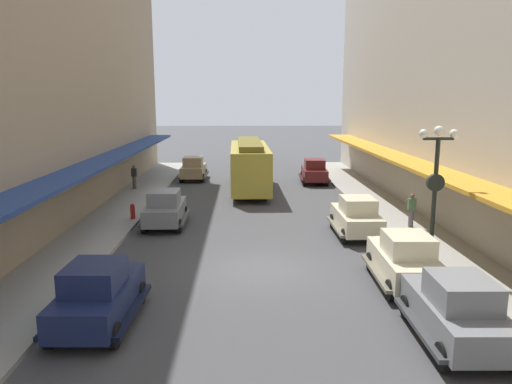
{
  "coord_description": "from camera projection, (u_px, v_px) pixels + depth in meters",
  "views": [
    {
      "loc": [
        -0.62,
        -16.99,
        6.23
      ],
      "look_at": [
        0.0,
        6.0,
        1.8
      ],
      "focal_mm": 33.74,
      "sensor_mm": 36.0,
      "label": 1
    }
  ],
  "objects": [
    {
      "name": "parked_car_5",
      "position": [
        405.0,
        258.0,
        16.29
      ],
      "size": [
        2.25,
        4.3,
        1.84
      ],
      "color": "beige",
      "rests_on": "ground"
    },
    {
      "name": "pedestrian_0",
      "position": [
        411.0,
        210.0,
        23.18
      ],
      "size": [
        0.36,
        0.24,
        1.64
      ],
      "color": "slate",
      "rests_on": "sidewalk_right"
    },
    {
      "name": "parked_car_4",
      "position": [
        356.0,
        216.0,
        22.27
      ],
      "size": [
        2.16,
        4.27,
        1.84
      ],
      "color": "beige",
      "rests_on": "ground"
    },
    {
      "name": "pedestrian_1",
      "position": [
        134.0,
        177.0,
        33.26
      ],
      "size": [
        0.36,
        0.24,
        1.64
      ],
      "color": "#4C4238",
      "rests_on": "sidewalk_left"
    },
    {
      "name": "sidewalk_left",
      "position": [
        57.0,
        270.0,
        17.66
      ],
      "size": [
        3.0,
        60.0,
        0.15
      ],
      "primitive_type": "cube",
      "color": "#99968E",
      "rests_on": "ground"
    },
    {
      "name": "sidewalk_right",
      "position": [
        460.0,
        266.0,
        18.06
      ],
      "size": [
        3.0,
        60.0,
        0.15
      ],
      "primitive_type": "cube",
      "color": "#99968E",
      "rests_on": "ground"
    },
    {
      "name": "parked_car_0",
      "position": [
        314.0,
        171.0,
        36.35
      ],
      "size": [
        2.31,
        4.32,
        1.84
      ],
      "color": "#591919",
      "rests_on": "ground"
    },
    {
      "name": "streetcar",
      "position": [
        250.0,
        164.0,
        33.02
      ],
      "size": [
        2.65,
        9.64,
        3.46
      ],
      "color": "gold",
      "rests_on": "ground"
    },
    {
      "name": "fire_hydrant",
      "position": [
        133.0,
        211.0,
        24.83
      ],
      "size": [
        0.24,
        0.24,
        0.82
      ],
      "color": "#B21E19",
      "rests_on": "sidewalk_left"
    },
    {
      "name": "parked_car_6",
      "position": [
        98.0,
        293.0,
        13.39
      ],
      "size": [
        2.25,
        4.3,
        1.84
      ],
      "color": "#19234C",
      "rests_on": "ground"
    },
    {
      "name": "parked_car_1",
      "position": [
        194.0,
        168.0,
        37.77
      ],
      "size": [
        2.17,
        4.27,
        1.84
      ],
      "color": "#997F5B",
      "rests_on": "ground"
    },
    {
      "name": "lamp_post_with_clock",
      "position": [
        435.0,
        190.0,
        17.59
      ],
      "size": [
        1.42,
        0.44,
        5.16
      ],
      "color": "black",
      "rests_on": "sidewalk_right"
    },
    {
      "name": "parked_car_3",
      "position": [
        456.0,
        308.0,
        12.39
      ],
      "size": [
        2.22,
        4.29,
        1.84
      ],
      "color": "slate",
      "rests_on": "ground"
    },
    {
      "name": "parked_car_2",
      "position": [
        165.0,
        208.0,
        23.91
      ],
      "size": [
        2.18,
        4.28,
        1.84
      ],
      "color": "slate",
      "rests_on": "ground"
    },
    {
      "name": "ground_plane",
      "position": [
        260.0,
        270.0,
        17.87
      ],
      "size": [
        200.0,
        200.0,
        0.0
      ],
      "primitive_type": "plane",
      "color": "#424244"
    }
  ]
}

